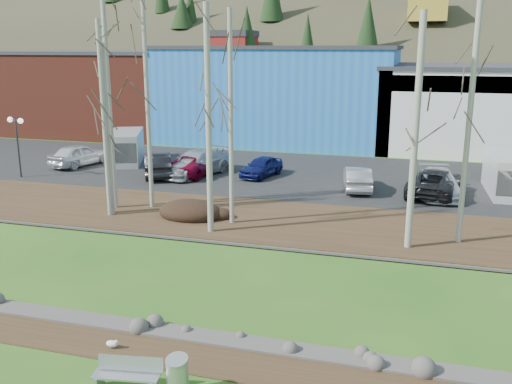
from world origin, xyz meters
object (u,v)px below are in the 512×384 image
(car_3, at_px, (196,163))
(car_4, at_px, (261,167))
(car_5, at_px, (357,178))
(car_7, at_px, (439,183))
(litter_bin, at_px, (178,378))
(van_white, at_px, (510,175))
(car_0, at_px, (79,155))
(car_6, at_px, (435,182))
(van_grey, at_px, (126,148))
(bench_intact, at_px, (128,374))
(seagull, at_px, (112,344))
(street_lamp, at_px, (16,130))
(car_2, at_px, (197,164))
(car_1, at_px, (158,164))

(car_3, relative_size, car_4, 1.46)
(car_5, bearing_deg, car_3, -15.49)
(car_3, bearing_deg, car_7, 15.04)
(litter_bin, relative_size, car_5, 0.22)
(car_3, height_order, van_white, van_white)
(car_0, xyz_separation_m, car_6, (23.70, -1.57, -0.02))
(car_6, height_order, van_grey, van_grey)
(bench_intact, height_order, car_3, car_3)
(car_4, relative_size, van_white, 0.72)
(car_3, relative_size, car_7, 1.11)
(seagull, height_order, street_lamp, street_lamp)
(bench_intact, xyz_separation_m, car_5, (3.16, 21.51, 0.41))
(car_2, bearing_deg, car_3, 110.34)
(car_0, bearing_deg, car_3, -168.83)
(car_3, bearing_deg, car_1, -139.40)
(car_6, bearing_deg, bench_intact, 80.63)
(litter_bin, xyz_separation_m, car_5, (1.89, 21.38, 0.36))
(seagull, bearing_deg, car_2, 107.85)
(car_0, relative_size, car_1, 0.98)
(car_7, bearing_deg, car_6, 163.17)
(bench_intact, xyz_separation_m, seagull, (-1.39, 1.62, -0.25))
(street_lamp, bearing_deg, car_1, 37.44)
(litter_bin, height_order, street_lamp, street_lamp)
(car_0, height_order, car_3, car_3)
(car_0, height_order, van_white, van_white)
(car_6, xyz_separation_m, car_7, (0.21, -0.04, -0.03))
(bench_intact, bearing_deg, car_7, 60.97)
(van_white, xyz_separation_m, van_grey, (-25.08, 2.00, -0.01))
(car_4, bearing_deg, car_2, -158.59)
(car_3, bearing_deg, car_6, 15.12)
(seagull, xyz_separation_m, car_2, (-5.95, 21.07, 0.66))
(car_6, xyz_separation_m, van_grey, (-21.08, 3.39, 0.36))
(car_2, xyz_separation_m, car_6, (14.80, -1.29, 0.06))
(car_1, distance_m, car_6, 17.03)
(litter_bin, relative_size, van_grey, 0.17)
(car_2, height_order, car_5, car_2)
(car_1, distance_m, van_grey, 5.20)
(seagull, relative_size, car_1, 0.09)
(car_1, distance_m, van_white, 21.06)
(car_2, xyz_separation_m, van_grey, (-6.28, 2.10, 0.42))
(bench_intact, bearing_deg, van_white, 54.05)
(bench_intact, height_order, car_5, car_5)
(car_1, bearing_deg, car_3, 174.61)
(car_1, distance_m, car_3, 2.44)
(car_5, distance_m, van_grey, 17.11)
(car_1, relative_size, car_4, 1.24)
(car_1, distance_m, car_7, 17.24)
(car_5, bearing_deg, van_grey, -21.39)
(litter_bin, height_order, car_2, car_2)
(car_0, relative_size, car_4, 1.21)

